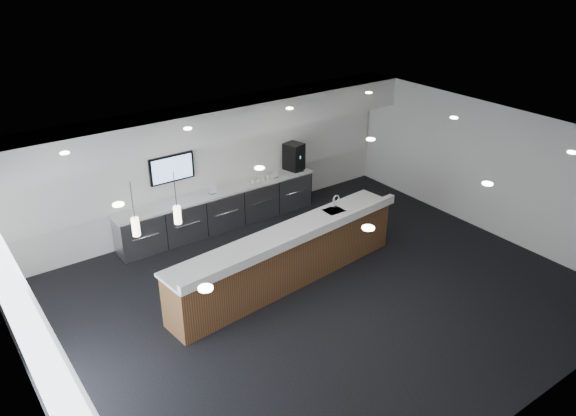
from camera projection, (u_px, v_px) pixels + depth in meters
ground at (315, 298)px, 10.79m from camera, size 10.00×10.00×0.00m
ceiling at (319, 151)px, 9.48m from camera, size 10.00×8.00×0.02m
back_wall at (210, 164)px, 13.06m from camera, size 10.00×0.02×3.00m
left_wall at (24, 332)px, 7.50m from camera, size 0.02×8.00×3.00m
right_wall at (489, 169)px, 12.76m from camera, size 0.02×8.00×3.00m
soffit_bulkhead at (217, 121)px, 12.23m from camera, size 10.00×0.90×0.70m
alcove_panel at (210, 160)px, 12.99m from camera, size 9.80×0.06×1.40m
window_blinds_wall at (27, 331)px, 7.52m from camera, size 0.04×7.36×2.55m
back_credenza at (220, 209)px, 13.24m from camera, size 5.06×0.66×0.95m
wall_tv at (172, 168)px, 12.39m from camera, size 1.05×0.08×0.62m
pendant_left at (172, 210)px, 9.13m from camera, size 0.12×0.12×0.30m
pendant_right at (131, 222)px, 8.76m from camera, size 0.12×0.12×0.30m
ceiling_can_lights at (319, 153)px, 9.49m from camera, size 7.00×5.00×0.02m
service_counter at (288, 257)px, 11.06m from camera, size 5.38×1.39×1.49m
coffee_machine at (294, 157)px, 14.08m from camera, size 0.48×0.56×0.69m
info_sign_left at (213, 189)px, 12.81m from camera, size 0.17×0.04×0.23m
info_sign_right at (275, 173)px, 13.67m from camera, size 0.17×0.04×0.23m
cup_0 at (272, 176)px, 13.68m from camera, size 0.10×0.10×0.09m
cup_1 at (268, 178)px, 13.61m from camera, size 0.14×0.14×0.09m
cup_2 at (263, 179)px, 13.53m from camera, size 0.12×0.12×0.09m
cup_3 at (258, 180)px, 13.46m from camera, size 0.13×0.13×0.09m
cup_4 at (253, 182)px, 13.39m from camera, size 0.14×0.14×0.09m
cup_5 at (248, 183)px, 13.31m from camera, size 0.11×0.11×0.09m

